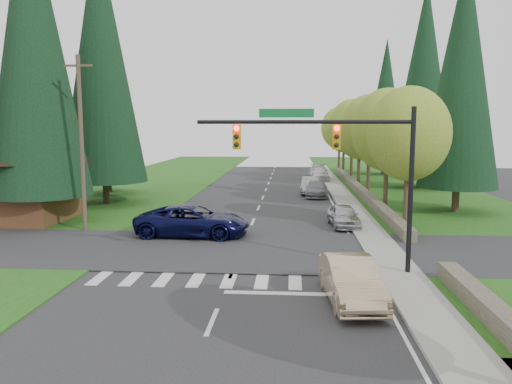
# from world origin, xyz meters

# --- Properties ---
(ground) EXTENTS (120.00, 120.00, 0.00)m
(ground) POSITION_xyz_m (0.00, 0.00, 0.00)
(ground) COLOR #28282B
(ground) RESTS_ON ground
(grass_east) EXTENTS (14.00, 110.00, 0.06)m
(grass_east) POSITION_xyz_m (13.00, 20.00, 0.03)
(grass_east) COLOR #185316
(grass_east) RESTS_ON ground
(grass_west) EXTENTS (14.00, 110.00, 0.06)m
(grass_west) POSITION_xyz_m (-13.00, 20.00, 0.03)
(grass_west) COLOR #185316
(grass_west) RESTS_ON ground
(cross_street) EXTENTS (120.00, 8.00, 0.10)m
(cross_street) POSITION_xyz_m (0.00, 8.00, 0.00)
(cross_street) COLOR #28282B
(cross_street) RESTS_ON ground
(sidewalk_east) EXTENTS (1.80, 80.00, 0.13)m
(sidewalk_east) POSITION_xyz_m (6.90, 22.00, 0.07)
(sidewalk_east) COLOR gray
(sidewalk_east) RESTS_ON ground
(curb_east) EXTENTS (0.20, 80.00, 0.13)m
(curb_east) POSITION_xyz_m (6.05, 22.00, 0.07)
(curb_east) COLOR gray
(curb_east) RESTS_ON ground
(stone_wall_north) EXTENTS (0.70, 40.00, 0.70)m
(stone_wall_north) POSITION_xyz_m (8.60, 30.00, 0.35)
(stone_wall_north) COLOR #4C4438
(stone_wall_north) RESTS_ON ground
(traffic_signal) EXTENTS (8.70, 0.37, 6.80)m
(traffic_signal) POSITION_xyz_m (4.37, 4.50, 4.98)
(traffic_signal) COLOR black
(traffic_signal) RESTS_ON ground
(brown_building) EXTENTS (8.40, 8.40, 5.40)m
(brown_building) POSITION_xyz_m (-15.00, 15.00, 3.14)
(brown_building) COLOR #4C2D19
(brown_building) RESTS_ON ground
(utility_pole) EXTENTS (1.60, 0.24, 10.00)m
(utility_pole) POSITION_xyz_m (-9.50, 12.00, 5.14)
(utility_pole) COLOR #473828
(utility_pole) RESTS_ON ground
(decid_tree_0) EXTENTS (4.80, 4.80, 8.37)m
(decid_tree_0) POSITION_xyz_m (9.20, 14.00, 5.60)
(decid_tree_0) COLOR #38281C
(decid_tree_0) RESTS_ON ground
(decid_tree_1) EXTENTS (5.20, 5.20, 8.80)m
(decid_tree_1) POSITION_xyz_m (9.30, 21.00, 5.80)
(decid_tree_1) COLOR #38281C
(decid_tree_1) RESTS_ON ground
(decid_tree_2) EXTENTS (5.00, 5.00, 8.82)m
(decid_tree_2) POSITION_xyz_m (9.10, 28.00, 5.93)
(decid_tree_2) COLOR #38281C
(decid_tree_2) RESTS_ON ground
(decid_tree_3) EXTENTS (5.00, 5.00, 8.55)m
(decid_tree_3) POSITION_xyz_m (9.20, 35.00, 5.66)
(decid_tree_3) COLOR #38281C
(decid_tree_3) RESTS_ON ground
(decid_tree_4) EXTENTS (5.40, 5.40, 9.18)m
(decid_tree_4) POSITION_xyz_m (9.30, 42.00, 6.06)
(decid_tree_4) COLOR #38281C
(decid_tree_4) RESTS_ON ground
(decid_tree_5) EXTENTS (4.80, 4.80, 8.30)m
(decid_tree_5) POSITION_xyz_m (9.10, 49.00, 5.53)
(decid_tree_5) COLOR #38281C
(decid_tree_5) RESTS_ON ground
(decid_tree_6) EXTENTS (5.20, 5.20, 8.86)m
(decid_tree_6) POSITION_xyz_m (9.20, 56.00, 5.86)
(decid_tree_6) COLOR #38281C
(decid_tree_6) RESTS_ON ground
(conifer_w_a) EXTENTS (6.12, 6.12, 19.80)m
(conifer_w_a) POSITION_xyz_m (-13.00, 14.00, 10.79)
(conifer_w_a) COLOR #38281C
(conifer_w_a) RESTS_ON ground
(conifer_w_b) EXTENTS (5.44, 5.44, 17.80)m
(conifer_w_b) POSITION_xyz_m (-16.00, 18.00, 9.79)
(conifer_w_b) COLOR #38281C
(conifer_w_b) RESTS_ON ground
(conifer_w_c) EXTENTS (6.46, 6.46, 20.80)m
(conifer_w_c) POSITION_xyz_m (-12.00, 22.00, 11.29)
(conifer_w_c) COLOR #38281C
(conifer_w_c) RESTS_ON ground
(conifer_w_e) EXTENTS (5.78, 5.78, 18.80)m
(conifer_w_e) POSITION_xyz_m (-14.00, 28.00, 10.29)
(conifer_w_e) COLOR #38281C
(conifer_w_e) RESTS_ON ground
(conifer_e_a) EXTENTS (5.44, 5.44, 17.80)m
(conifer_e_a) POSITION_xyz_m (14.00, 20.00, 9.79)
(conifer_e_a) COLOR #38281C
(conifer_e_a) RESTS_ON ground
(conifer_e_b) EXTENTS (6.12, 6.12, 19.80)m
(conifer_e_b) POSITION_xyz_m (15.00, 34.00, 10.79)
(conifer_e_b) COLOR #38281C
(conifer_e_b) RESTS_ON ground
(conifer_e_c) EXTENTS (5.10, 5.10, 16.80)m
(conifer_e_c) POSITION_xyz_m (14.00, 48.00, 9.29)
(conifer_e_c) COLOR #38281C
(conifer_e_c) RESTS_ON ground
(sedan_champagne) EXTENTS (2.05, 4.76, 1.52)m
(sedan_champagne) POSITION_xyz_m (4.50, 1.14, 0.76)
(sedan_champagne) COLOR #D3B78D
(sedan_champagne) RESTS_ON ground
(suv_navy) EXTENTS (6.32, 3.12, 1.72)m
(suv_navy) POSITION_xyz_m (-2.98, 11.00, 0.86)
(suv_navy) COLOR #0B0D37
(suv_navy) RESTS_ON ground
(parked_car_a) EXTENTS (1.93, 4.09, 1.35)m
(parked_car_a) POSITION_xyz_m (5.60, 14.34, 0.68)
(parked_car_a) COLOR #B5B5BB
(parked_car_a) RESTS_ON ground
(parked_car_b) EXTENTS (2.12, 4.76, 1.36)m
(parked_car_b) POSITION_xyz_m (4.62, 27.45, 0.68)
(parked_car_b) COLOR slate
(parked_car_b) RESTS_ON ground
(parked_car_c) EXTENTS (1.99, 4.66, 1.49)m
(parked_car_c) POSITION_xyz_m (4.20, 29.42, 0.75)
(parked_car_c) COLOR #ADADB2
(parked_car_c) RESTS_ON ground
(parked_car_d) EXTENTS (2.10, 4.62, 1.54)m
(parked_car_d) POSITION_xyz_m (5.60, 40.33, 0.77)
(parked_car_d) COLOR white
(parked_car_d) RESTS_ON ground
(parked_car_e) EXTENTS (2.36, 5.40, 1.55)m
(parked_car_e) POSITION_xyz_m (5.60, 43.45, 0.77)
(parked_car_e) COLOR #9C9BA0
(parked_car_e) RESTS_ON ground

